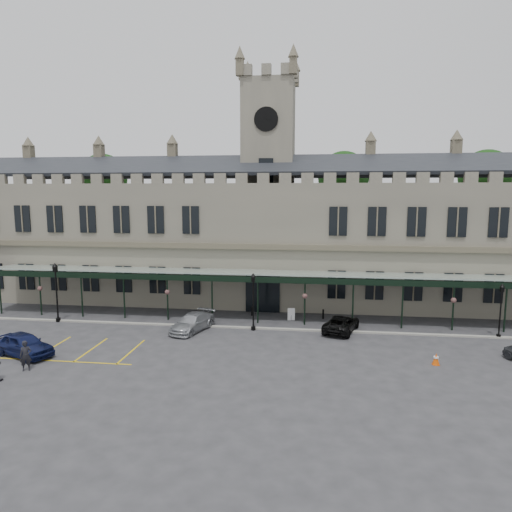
# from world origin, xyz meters

# --- Properties ---
(ground) EXTENTS (140.00, 140.00, 0.00)m
(ground) POSITION_xyz_m (0.00, 0.00, 0.00)
(ground) COLOR #2D2D30
(station_building) EXTENTS (60.00, 10.36, 17.30)m
(station_building) POSITION_xyz_m (0.00, 15.91, 6.47)
(station_building) COLOR #656154
(station_building) RESTS_ON ground
(clock_tower) EXTENTS (5.60, 5.60, 24.80)m
(clock_tower) POSITION_xyz_m (0.00, 16.00, 13.11)
(clock_tower) COLOR #656154
(clock_tower) RESTS_ON ground
(canopy) EXTENTS (50.00, 4.10, 4.30)m
(canopy) POSITION_xyz_m (0.00, 7.46, 2.40)
(canopy) COLOR #8C9E93
(canopy) RESTS_ON ground
(kerb) EXTENTS (60.00, 0.40, 0.12)m
(kerb) POSITION_xyz_m (0.00, 5.50, 0.06)
(kerb) COLOR gray
(kerb) RESTS_ON ground
(parking_markings) EXTENTS (16.00, 6.00, 0.01)m
(parking_markings) POSITION_xyz_m (-14.00, -1.50, 0.00)
(parking_markings) COLOR gold
(parking_markings) RESTS_ON ground
(tree_behind_left) EXTENTS (6.00, 6.00, 16.00)m
(tree_behind_left) POSITION_xyz_m (-22.00, 25.00, 12.81)
(tree_behind_left) COLOR #332314
(tree_behind_left) RESTS_ON ground
(tree_behind_mid) EXTENTS (6.00, 6.00, 16.00)m
(tree_behind_mid) POSITION_xyz_m (8.00, 25.00, 12.81)
(tree_behind_mid) COLOR #332314
(tree_behind_mid) RESTS_ON ground
(tree_behind_right) EXTENTS (6.00, 6.00, 16.00)m
(tree_behind_right) POSITION_xyz_m (24.00, 25.00, 12.81)
(tree_behind_right) COLOR #332314
(tree_behind_right) RESTS_ON ground
(lamp_post_left) EXTENTS (0.49, 0.49, 5.19)m
(lamp_post_left) POSITION_xyz_m (-17.30, 5.38, 3.08)
(lamp_post_left) COLOR black
(lamp_post_left) RESTS_ON ground
(lamp_post_mid) EXTENTS (0.45, 0.45, 4.74)m
(lamp_post_mid) POSITION_xyz_m (-0.11, 5.13, 2.81)
(lamp_post_mid) COLOR black
(lamp_post_mid) RESTS_ON ground
(lamp_post_right) EXTENTS (0.41, 0.41, 4.29)m
(lamp_post_right) POSITION_xyz_m (18.99, 5.56, 2.54)
(lamp_post_right) COLOR black
(lamp_post_right) RESTS_ON ground
(traffic_cone) EXTENTS (0.48, 0.48, 0.77)m
(traffic_cone) POSITION_xyz_m (12.73, -0.83, 0.38)
(traffic_cone) COLOR #DB4B06
(traffic_cone) RESTS_ON ground
(sign_board) EXTENTS (0.63, 0.12, 1.09)m
(sign_board) POSITION_xyz_m (2.81, 8.41, 0.53)
(sign_board) COLOR black
(sign_board) RESTS_ON ground
(bollard_left) EXTENTS (0.15, 0.15, 0.82)m
(bollard_left) POSITION_xyz_m (-0.84, 9.54, 0.41)
(bollard_left) COLOR black
(bollard_left) RESTS_ON ground
(bollard_right) EXTENTS (0.15, 0.15, 0.87)m
(bollard_right) POSITION_xyz_m (5.61, 9.23, 0.43)
(bollard_right) COLOR black
(bollard_right) RESTS_ON ground
(car_left_a) EXTENTS (5.07, 3.47, 1.60)m
(car_left_a) POSITION_xyz_m (-15.00, -2.74, 0.80)
(car_left_a) COLOR #0D143D
(car_left_a) RESTS_ON ground
(car_taxi) EXTENTS (3.35, 5.13, 1.38)m
(car_taxi) POSITION_xyz_m (-5.00, 4.31, 0.69)
(car_taxi) COLOR #96999D
(car_taxi) RESTS_ON ground
(car_van) EXTENTS (3.47, 5.10, 1.30)m
(car_van) POSITION_xyz_m (7.00, 5.70, 0.65)
(car_van) COLOR black
(car_van) RESTS_ON ground
(person_a) EXTENTS (0.83, 0.73, 1.91)m
(person_a) POSITION_xyz_m (-13.20, -5.15, 0.96)
(person_a) COLOR black
(person_a) RESTS_ON ground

